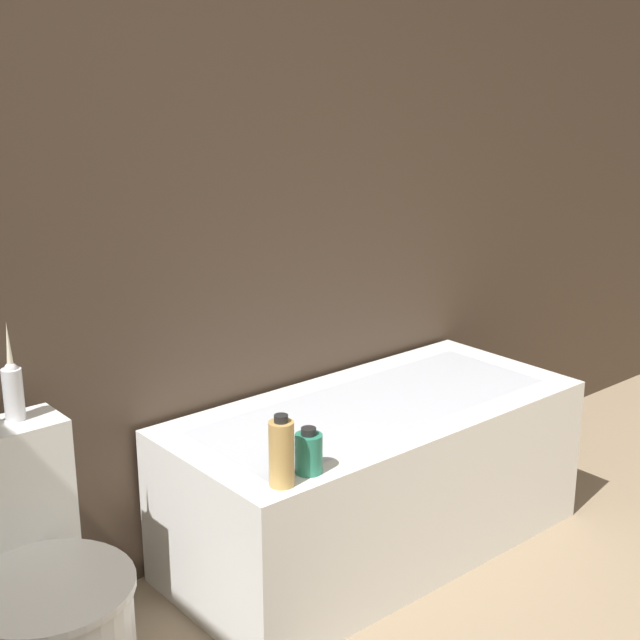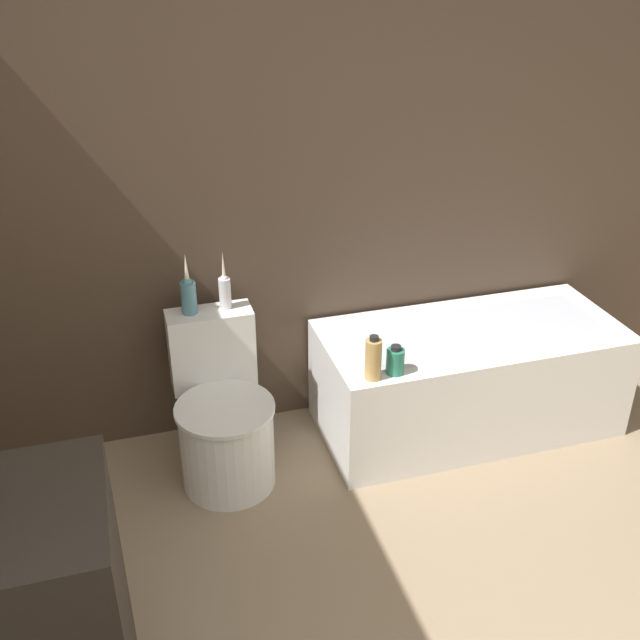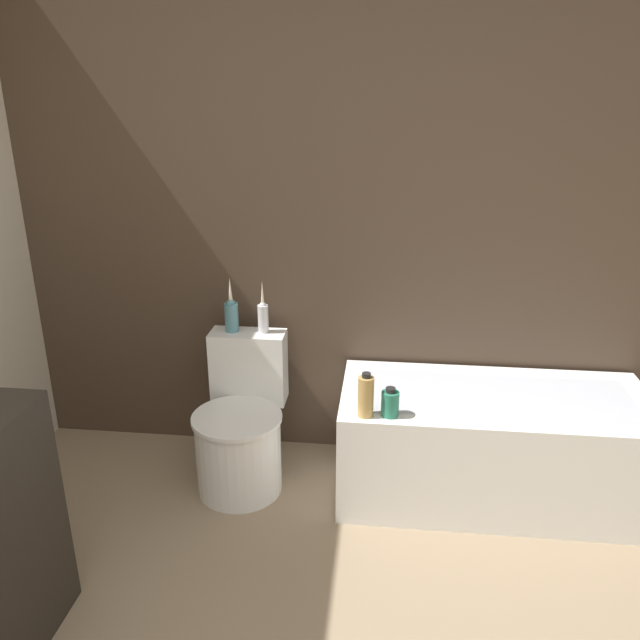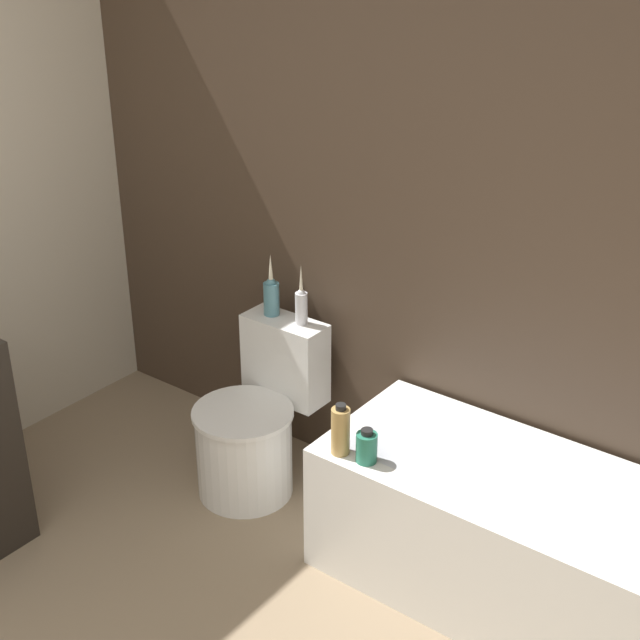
# 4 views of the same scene
# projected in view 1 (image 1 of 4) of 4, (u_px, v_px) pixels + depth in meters

# --- Properties ---
(wall_back_tiled) EXTENTS (6.40, 0.06, 2.60)m
(wall_back_tiled) POSITION_uv_depth(u_px,v_px,m) (82.00, 182.00, 2.52)
(wall_back_tiled) COLOR #423326
(wall_back_tiled) RESTS_ON ground_plane
(bathtub) EXTENTS (1.44, 0.65, 0.53)m
(bathtub) POSITION_uv_depth(u_px,v_px,m) (375.00, 476.00, 3.04)
(bathtub) COLOR white
(bathtub) RESTS_ON ground
(toilet) EXTENTS (0.43, 0.59, 0.72)m
(toilet) POSITION_uv_depth(u_px,v_px,m) (38.00, 614.00, 2.25)
(toilet) COLOR white
(toilet) RESTS_ON ground
(vase_silver) EXTENTS (0.05, 0.05, 0.27)m
(vase_silver) POSITION_uv_depth(u_px,v_px,m) (13.00, 388.00, 2.32)
(vase_silver) COLOR silver
(vase_silver) RESTS_ON toilet
(shampoo_bottle_tall) EXTENTS (0.07, 0.07, 0.20)m
(shampoo_bottle_tall) POSITION_uv_depth(u_px,v_px,m) (281.00, 453.00, 2.38)
(shampoo_bottle_tall) COLOR tan
(shampoo_bottle_tall) RESTS_ON bathtub
(shampoo_bottle_short) EXTENTS (0.08, 0.08, 0.13)m
(shampoo_bottle_short) POSITION_uv_depth(u_px,v_px,m) (309.00, 452.00, 2.46)
(shampoo_bottle_short) COLOR #267259
(shampoo_bottle_short) RESTS_ON bathtub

